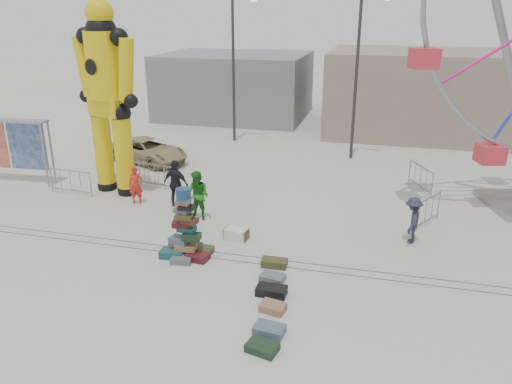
% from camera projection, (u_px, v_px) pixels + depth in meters
% --- Properties ---
extents(ground, '(90.00, 90.00, 0.00)m').
position_uv_depth(ground, '(218.00, 268.00, 15.18)').
color(ground, '#9E9E99').
rests_on(ground, ground).
extents(track_line_near, '(40.00, 0.04, 0.01)m').
position_uv_depth(track_line_near, '(224.00, 259.00, 15.72)').
color(track_line_near, '#47443F').
rests_on(track_line_near, ground).
extents(track_line_far, '(40.00, 0.04, 0.01)m').
position_uv_depth(track_line_far, '(227.00, 254.00, 16.08)').
color(track_line_far, '#47443F').
rests_on(track_line_far, ground).
extents(building_right, '(12.00, 8.00, 5.00)m').
position_uv_depth(building_right, '(428.00, 93.00, 30.80)').
color(building_right, gray).
rests_on(building_right, ground).
extents(building_left, '(10.00, 8.00, 4.40)m').
position_uv_depth(building_left, '(236.00, 85.00, 35.78)').
color(building_left, gray).
rests_on(building_left, ground).
extents(lamp_post_right, '(1.41, 0.25, 8.00)m').
position_uv_depth(lamp_post_right, '(358.00, 71.00, 24.68)').
color(lamp_post_right, '#2D2D30').
rests_on(lamp_post_right, ground).
extents(lamp_post_left, '(1.41, 0.25, 8.00)m').
position_uv_depth(lamp_post_left, '(235.00, 63.00, 28.14)').
color(lamp_post_left, '#2D2D30').
rests_on(lamp_post_left, ground).
extents(suitcase_tower, '(1.61, 1.44, 2.30)m').
position_uv_depth(suitcase_tower, '(186.00, 237.00, 15.73)').
color(suitcase_tower, '#1B5252').
rests_on(suitcase_tower, ground).
extents(crash_test_dummy, '(3.20, 1.42, 8.06)m').
position_uv_depth(crash_test_dummy, '(107.00, 92.00, 20.05)').
color(crash_test_dummy, black).
rests_on(crash_test_dummy, ground).
extents(banner_scaffold, '(4.02, 0.95, 2.88)m').
position_uv_depth(banner_scaffold, '(6.00, 135.00, 21.92)').
color(banner_scaffold, gray).
rests_on(banner_scaffold, ground).
extents(steamer_trunk, '(0.86, 0.58, 0.37)m').
position_uv_depth(steamer_trunk, '(236.00, 234.00, 17.06)').
color(steamer_trunk, silver).
rests_on(steamer_trunk, ground).
extents(row_case_0, '(0.78, 0.45, 0.23)m').
position_uv_depth(row_case_0, '(274.00, 263.00, 15.28)').
color(row_case_0, '#3F4120').
rests_on(row_case_0, ground).
extents(row_case_1, '(0.76, 0.60, 0.19)m').
position_uv_depth(row_case_1, '(273.00, 278.00, 14.48)').
color(row_case_1, slate).
rests_on(row_case_1, ground).
extents(row_case_2, '(0.85, 0.50, 0.25)m').
position_uv_depth(row_case_2, '(271.00, 291.00, 13.75)').
color(row_case_2, black).
rests_on(row_case_2, ground).
extents(row_case_3, '(0.73, 0.58, 0.21)m').
position_uv_depth(row_case_3, '(273.00, 307.00, 13.03)').
color(row_case_3, '#976C4C').
rests_on(row_case_3, ground).
extents(row_case_4, '(0.80, 0.57, 0.21)m').
position_uv_depth(row_case_4, '(269.00, 330.00, 12.13)').
color(row_case_4, '#4C666D').
rests_on(row_case_4, ground).
extents(row_case_5, '(0.82, 0.65, 0.20)m').
position_uv_depth(row_case_5, '(262.00, 347.00, 11.51)').
color(row_case_5, '#1B311E').
rests_on(row_case_5, ground).
extents(barricade_dummy_a, '(2.00, 0.25, 1.10)m').
position_uv_depth(barricade_dummy_a, '(71.00, 182.00, 21.02)').
color(barricade_dummy_a, gray).
rests_on(barricade_dummy_a, ground).
extents(barricade_dummy_b, '(2.00, 0.32, 1.10)m').
position_uv_depth(barricade_dummy_b, '(145.00, 175.00, 21.94)').
color(barricade_dummy_b, gray).
rests_on(barricade_dummy_b, ground).
extents(barricade_dummy_c, '(1.98, 0.49, 1.10)m').
position_uv_depth(barricade_dummy_c, '(158.00, 176.00, 21.73)').
color(barricade_dummy_c, gray).
rests_on(barricade_dummy_c, ground).
extents(barricade_wheel_front, '(1.11, 1.77, 1.10)m').
position_uv_depth(barricade_wheel_front, '(426.00, 212.00, 17.91)').
color(barricade_wheel_front, gray).
rests_on(barricade_wheel_front, ground).
extents(barricade_wheel_back, '(0.94, 1.85, 1.10)m').
position_uv_depth(barricade_wheel_back, '(420.00, 178.00, 21.52)').
color(barricade_wheel_back, gray).
rests_on(barricade_wheel_back, ground).
extents(pedestrian_red, '(0.64, 0.49, 1.55)m').
position_uv_depth(pedestrian_red, '(136.00, 185.00, 19.95)').
color(pedestrian_red, '#B52619').
rests_on(pedestrian_red, ground).
extents(pedestrian_green, '(1.05, 0.90, 1.86)m').
position_uv_depth(pedestrian_green, '(198.00, 196.00, 18.42)').
color(pedestrian_green, '#1B6F1C').
rests_on(pedestrian_green, ground).
extents(pedestrian_black, '(1.20, 0.70, 1.92)m').
position_uv_depth(pedestrian_black, '(176.00, 184.00, 19.56)').
color(pedestrian_black, black).
rests_on(pedestrian_black, ground).
extents(pedestrian_grey, '(0.76, 1.12, 1.60)m').
position_uv_depth(pedestrian_grey, '(412.00, 220.00, 16.63)').
color(pedestrian_grey, '#242630').
rests_on(pedestrian_grey, ground).
extents(parked_suv, '(4.80, 3.47, 1.21)m').
position_uv_depth(parked_suv, '(148.00, 150.00, 25.41)').
color(parked_suv, '#9B9164').
rests_on(parked_suv, ground).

